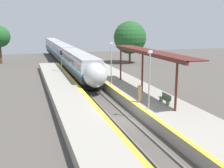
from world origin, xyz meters
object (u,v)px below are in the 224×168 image
person_waiting (140,93)px  lamppost_mid (111,60)px  railway_signal (61,61)px  train (63,53)px  lamppost_near (149,76)px  platform_bench (165,98)px

person_waiting → lamppost_mid: 9.00m
person_waiting → railway_signal: (-4.66, 19.83, 0.70)m
train → lamppost_mid: lamppost_mid is taller
lamppost_mid → lamppost_near: bearing=-90.0°
railway_signal → lamppost_mid: lamppost_mid is taller
person_waiting → railway_signal: railway_signal is taller
person_waiting → railway_signal: bearing=103.2°
railway_signal → lamppost_mid: bearing=-67.4°
railway_signal → lamppost_near: 22.54m
train → lamppost_mid: size_ratio=11.86×
lamppost_near → lamppost_mid: same height
train → lamppost_mid: bearing=-85.1°
person_waiting → lamppost_mid: lamppost_mid is taller
platform_bench → lamppost_mid: (-2.19, 9.83, 2.42)m
railway_signal → lamppost_near: lamppost_near is taller
person_waiting → lamppost_near: size_ratio=0.35×
platform_bench → train: bearing=97.0°
train → person_waiting: 35.83m
lamppost_mid → person_waiting: bearing=-89.6°
person_waiting → lamppost_near: (-0.06, -2.19, 1.97)m
railway_signal → platform_bench: bearing=-72.0°
lamppost_near → lamppost_mid: size_ratio=1.00×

